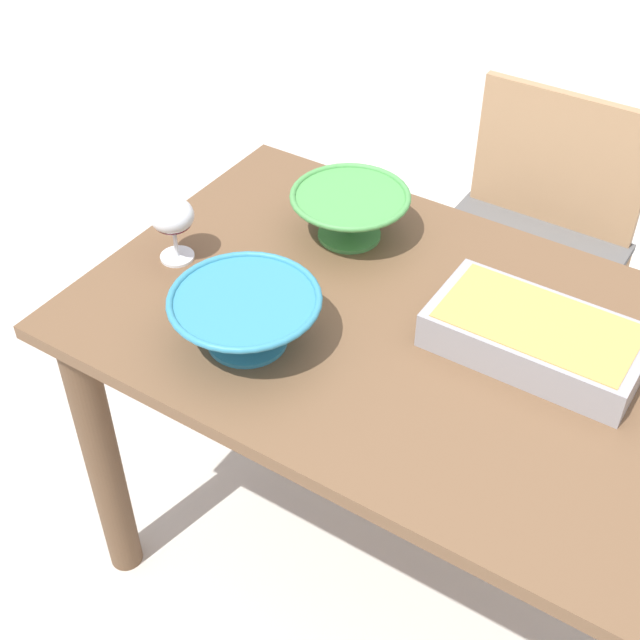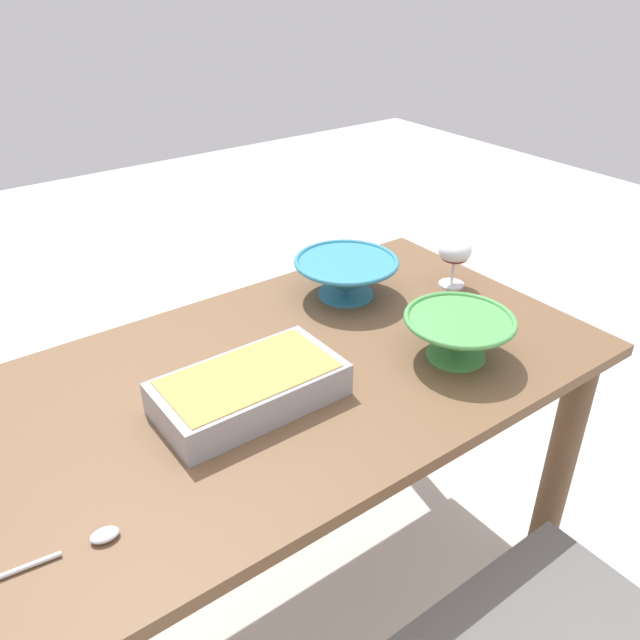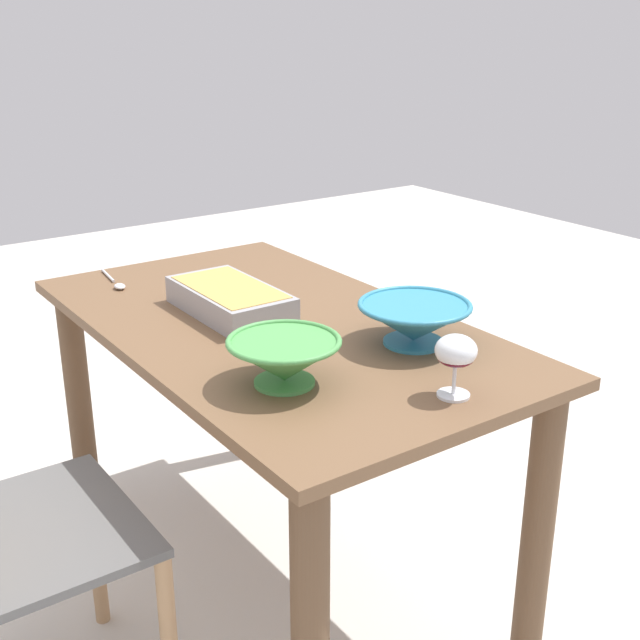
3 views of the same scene
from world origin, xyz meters
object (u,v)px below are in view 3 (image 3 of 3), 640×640
small_bowl (284,359)px  serving_spoon (116,283)px  wine_glass (456,354)px  mixing_bowl (414,321)px  casserole_dish (230,298)px  dining_table (275,374)px

small_bowl → serving_spoon: bearing=2.0°
wine_glass → small_bowl: 0.35m
mixing_bowl → small_bowl: same height
casserole_dish → small_bowl: bearing=164.5°
dining_table → serving_spoon: size_ratio=6.43×
mixing_bowl → serving_spoon: (0.81, 0.39, -0.05)m
dining_table → mixing_bowl: size_ratio=5.18×
mixing_bowl → wine_glass: bearing=154.9°
casserole_dish → serving_spoon: 0.42m
dining_table → serving_spoon: serving_spoon is taller
dining_table → wine_glass: wine_glass is taller
mixing_bowl → dining_table: bearing=31.6°
dining_table → casserole_dish: 0.22m
dining_table → small_bowl: 0.42m
small_bowl → wine_glass: bearing=-135.0°
dining_table → mixing_bowl: bearing=-148.4°
casserole_dish → serving_spoon: casserole_dish is taller
dining_table → mixing_bowl: mixing_bowl is taller
wine_glass → mixing_bowl: wine_glass is taller
casserole_dish → serving_spoon: (0.39, 0.15, -0.03)m
wine_glass → small_bowl: size_ratio=0.55×
casserole_dish → small_bowl: (-0.44, 0.12, 0.02)m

